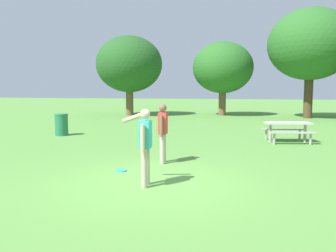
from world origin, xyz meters
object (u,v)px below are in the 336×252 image
object	(u,v)px
person_thrower	(163,129)
frisbee	(121,171)
tree_far_right	(310,45)
person_catcher	(145,141)
trash_can_further_along	(61,124)
picnic_table_near	(288,128)
tree_broad_center	(223,68)
tree_tall_left	(129,64)

from	to	relation	value
person_thrower	frisbee	size ratio (longest dim) A/B	5.95
frisbee	tree_far_right	xyz separation A→B (m)	(7.41, 17.52, 4.99)
person_catcher	trash_can_further_along	xyz separation A→B (m)	(-5.75, 7.00, -0.48)
picnic_table_near	tree_far_right	distance (m)	12.82
tree_broad_center	tree_tall_left	bearing A→B (deg)	-168.95
tree_broad_center	person_catcher	bearing A→B (deg)	-91.51
frisbee	trash_can_further_along	xyz separation A→B (m)	(-4.79, 5.81, 0.47)
person_catcher	frisbee	distance (m)	1.79
picnic_table_near	person_thrower	bearing A→B (deg)	-129.75
person_thrower	tree_tall_left	bearing A→B (deg)	111.05
picnic_table_near	tree_tall_left	xyz separation A→B (m)	(-10.12, 11.61, 3.29)
person_catcher	trash_can_further_along	size ratio (longest dim) A/B	1.71
person_thrower	trash_can_further_along	xyz separation A→B (m)	(-5.61, 4.65, -0.46)
person_catcher	tree_tall_left	size ratio (longest dim) A/B	0.27
person_thrower	tree_tall_left	distance (m)	17.66
picnic_table_near	trash_can_further_along	bearing A→B (deg)	179.98
person_thrower	picnic_table_near	world-z (taller)	person_thrower
tree_tall_left	tree_broad_center	xyz separation A→B (m)	(6.92, 1.35, -0.26)
trash_can_further_along	person_catcher	bearing A→B (deg)	-50.61
trash_can_further_along	tree_tall_left	bearing A→B (deg)	93.19
tree_tall_left	tree_broad_center	size ratio (longest dim) A/B	1.08
frisbee	trash_can_further_along	bearing A→B (deg)	129.51
person_catcher	tree_broad_center	distance (m)	20.14
frisbee	tree_broad_center	xyz separation A→B (m)	(1.48, 18.77, 3.58)
picnic_table_near	person_catcher	bearing A→B (deg)	-118.04
person_catcher	tree_broad_center	size ratio (longest dim) A/B	0.30
tree_far_right	picnic_table_near	bearing A→B (deg)	-103.12
person_thrower	picnic_table_near	distance (m)	6.05
tree_broad_center	tree_far_right	bearing A→B (deg)	-11.97
person_thrower	frisbee	distance (m)	1.70
person_catcher	picnic_table_near	world-z (taller)	person_catcher
frisbee	tree_broad_center	bearing A→B (deg)	85.49
person_thrower	tree_far_right	distance (m)	18.09
person_catcher	frisbee	world-z (taller)	person_catcher
trash_can_further_along	tree_far_right	world-z (taller)	tree_far_right
person_catcher	trash_can_further_along	distance (m)	9.07
trash_can_further_along	person_thrower	bearing A→B (deg)	-39.65
person_thrower	trash_can_further_along	world-z (taller)	person_thrower
frisbee	picnic_table_near	bearing A→B (deg)	51.15
tree_broad_center	person_thrower	bearing A→B (deg)	-92.16
tree_far_right	tree_tall_left	bearing A→B (deg)	-179.58
tree_tall_left	trash_can_further_along	bearing A→B (deg)	-86.81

